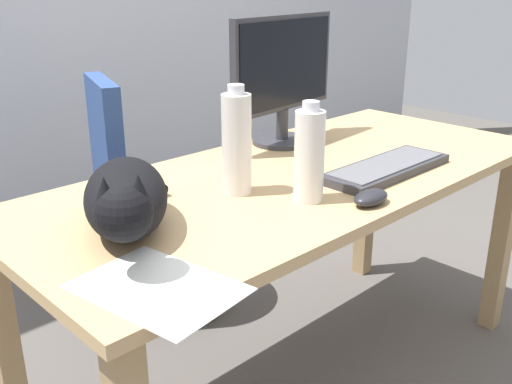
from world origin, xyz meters
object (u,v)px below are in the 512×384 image
Objects in this scene: computer_mouse at (371,198)px; water_bottle at (309,155)px; spray_bottle at (235,143)px; cat at (127,198)px; monitor at (283,75)px; keyboard at (386,168)px; office_chair at (149,214)px.

computer_mouse is 0.18m from water_bottle.
spray_bottle is at bearing 121.34° from computer_mouse.
cat is 0.35m from spray_bottle.
monitor reaches higher than keyboard.
computer_mouse is at bearing -114.86° from monitor.
office_chair is 0.98m from water_bottle.
cat is at bearing -175.30° from spray_bottle.
spray_bottle reaches higher than cat.
monitor is 0.50m from spray_bottle.
computer_mouse is at bearing -58.66° from spray_bottle.
water_bottle is at bearing 125.22° from computer_mouse.
keyboard is 1.56× the size of spray_bottle.
keyboard is at bearing -91.64° from monitor.
keyboard is 4.00× the size of computer_mouse.
water_bottle reaches higher than keyboard.
keyboard is at bearing -2.03° from water_bottle.
water_bottle is at bearing -129.49° from monitor.
spray_bottle is at bearing -150.62° from monitor.
monitor is 0.83m from cat.
spray_bottle reaches higher than office_chair.
cat is at bearing 168.62° from keyboard.
cat is at bearing -125.75° from office_chair.
spray_bottle is at bearing 4.70° from cat.
office_chair is 3.27× the size of spray_bottle.
monitor is 0.63m from computer_mouse.
water_bottle is (-0.34, -0.41, -0.11)m from monitor.
water_bottle is 0.19m from spray_bottle.
water_bottle is (0.43, -0.14, 0.04)m from cat.
monitor is 4.36× the size of computer_mouse.
office_chair reaches higher than computer_mouse.
office_chair reaches higher than keyboard.
spray_bottle is (-0.09, 0.17, 0.01)m from water_bottle.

